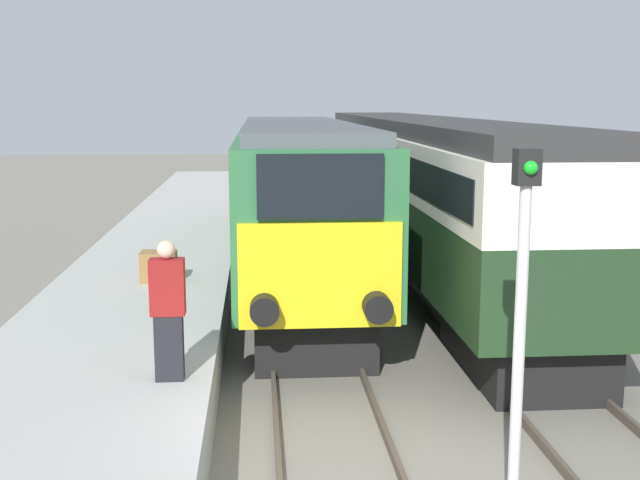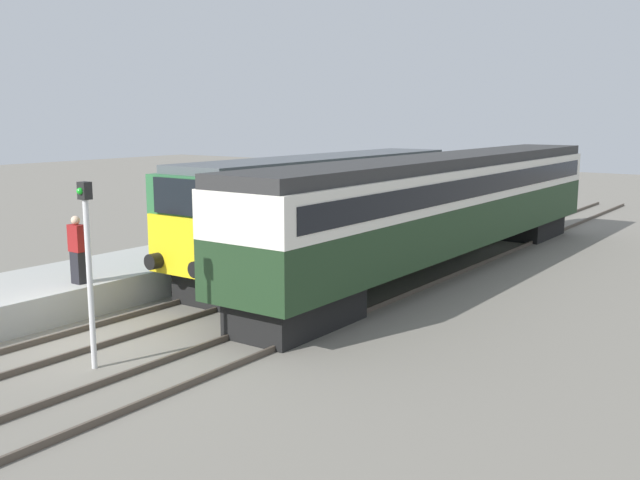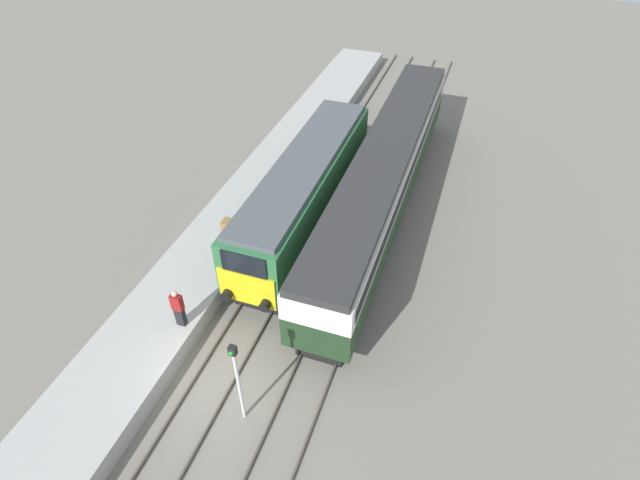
# 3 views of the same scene
# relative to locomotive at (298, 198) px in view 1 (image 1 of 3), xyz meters

# --- Properties ---
(platform_left) EXTENTS (3.50, 50.00, 0.85)m
(platform_left) POSITION_rel_locomotive_xyz_m (-3.30, -1.98, -1.76)
(platform_left) COLOR #A8A8A3
(platform_left) RESTS_ON ground_plane
(rails_near_track) EXTENTS (1.51, 60.00, 0.14)m
(rails_near_track) POSITION_rel_locomotive_xyz_m (0.00, -4.98, -2.12)
(rails_near_track) COLOR #4C4238
(rails_near_track) RESTS_ON ground_plane
(rails_far_track) EXTENTS (1.50, 60.00, 0.14)m
(rails_far_track) POSITION_rel_locomotive_xyz_m (3.40, -4.98, -2.12)
(rails_far_track) COLOR #4C4238
(rails_far_track) RESTS_ON ground_plane
(locomotive) EXTENTS (2.70, 13.81, 3.94)m
(locomotive) POSITION_rel_locomotive_xyz_m (0.00, 0.00, 0.00)
(locomotive) COLOR black
(locomotive) RESTS_ON ground_plane
(passenger_carriage) EXTENTS (2.75, 21.37, 3.97)m
(passenger_carriage) POSITION_rel_locomotive_xyz_m (3.40, 2.49, 0.24)
(passenger_carriage) COLOR black
(passenger_carriage) RESTS_ON ground_plane
(person_on_platform) EXTENTS (0.44, 0.26, 1.83)m
(person_on_platform) POSITION_rel_locomotive_xyz_m (-2.09, -8.45, -0.42)
(person_on_platform) COLOR black
(person_on_platform) RESTS_ON platform_left
(signal_post) EXTENTS (0.24, 0.28, 3.96)m
(signal_post) POSITION_rel_locomotive_xyz_m (1.70, -10.86, 0.16)
(signal_post) COLOR silver
(signal_post) RESTS_ON ground_plane
(luggage_crate) EXTENTS (0.70, 0.56, 0.60)m
(luggage_crate) POSITION_rel_locomotive_xyz_m (-2.92, -2.60, -1.04)
(luggage_crate) COLOR olive
(luggage_crate) RESTS_ON platform_left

